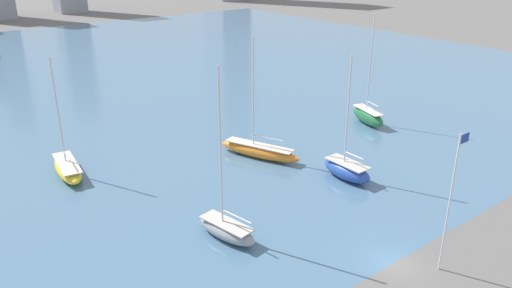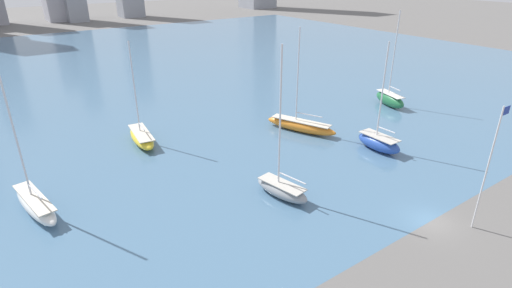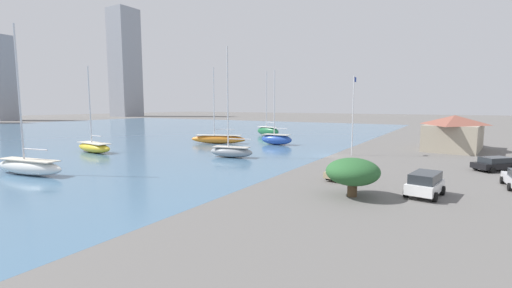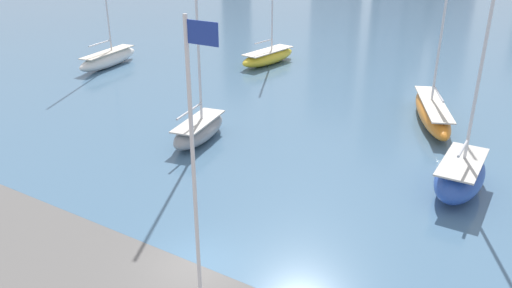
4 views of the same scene
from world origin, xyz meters
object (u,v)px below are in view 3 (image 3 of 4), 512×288
sailboat_white (29,166)px  sailboat_blue (276,139)px  parked_suv_white (425,183)px  parked_wagon_black (495,163)px  sailboat_green (268,131)px  boat_shed (454,133)px  sailboat_orange (218,139)px  parked_sedan_tan (345,171)px  flag_pole (353,113)px  sailboat_yellow (94,147)px  sailboat_gray (231,151)px

sailboat_white → sailboat_blue: bearing=-23.8°
sailboat_blue → parked_suv_white: size_ratio=3.02×
sailboat_white → parked_wagon_black: 50.41m
sailboat_green → parked_suv_white: 55.72m
boat_shed → parked_suv_white: boat_shed is taller
sailboat_white → sailboat_orange: sailboat_white is taller
boat_shed → parked_sedan_tan: size_ratio=2.46×
parked_wagon_black → parked_suv_white: size_ratio=1.03×
sailboat_blue → parked_sedan_tan: bearing=-139.6°
flag_pole → parked_wagon_black: bearing=-103.2°
sailboat_yellow → parked_sedan_tan: 38.91m
sailboat_white → sailboat_orange: bearing=-8.2°
parked_wagon_black → sailboat_orange: bearing=36.9°
sailboat_white → sailboat_orange: size_ratio=1.08×
boat_shed → sailboat_blue: sailboat_blue is taller
sailboat_white → parked_wagon_black: sailboat_white is taller
boat_shed → sailboat_blue: size_ratio=0.98×
sailboat_green → sailboat_blue: sailboat_green is taller
sailboat_gray → parked_suv_white: 26.70m
flag_pole → sailboat_blue: size_ratio=0.85×
sailboat_orange → parked_wagon_black: 43.40m
sailboat_yellow → parked_suv_white: bearing=-85.6°
sailboat_gray → sailboat_orange: 17.76m
sailboat_blue → sailboat_white: bearing=165.7°
flag_pole → sailboat_yellow: sailboat_yellow is taller
boat_shed → sailboat_yellow: 57.54m
parked_wagon_black → sailboat_yellow: bearing=59.7°
boat_shed → flag_pole: size_ratio=1.15×
boat_shed → sailboat_green: size_ratio=0.87×
parked_sedan_tan → parked_suv_white: parked_suv_white is taller
sailboat_white → sailboat_gray: sailboat_white is taller
sailboat_blue → parked_suv_white: 37.37m
sailboat_green → sailboat_gray: 34.70m
flag_pole → sailboat_yellow: 39.61m
sailboat_green → sailboat_orange: sailboat_green is taller
sailboat_green → sailboat_blue: size_ratio=1.13×
flag_pole → sailboat_blue: bearing=68.4°
flag_pole → parked_sedan_tan: 17.77m
sailboat_gray → sailboat_blue: bearing=-5.0°
sailboat_yellow → parked_wagon_black: bearing=-68.3°
boat_shed → parked_wagon_black: boat_shed is taller
boat_shed → flag_pole: 19.55m
sailboat_gray → sailboat_yellow: (-6.73, 21.17, -0.08)m
parked_sedan_tan → sailboat_white: bearing=36.2°
sailboat_gray → sailboat_blue: 17.11m
parked_suv_white → flag_pole: bearing=-51.3°
sailboat_blue → parked_sedan_tan: sailboat_blue is taller
parked_wagon_black → parked_sedan_tan: bearing=88.6°
sailboat_green → sailboat_orange: bearing=-164.1°
flag_pole → sailboat_yellow: bearing=116.6°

